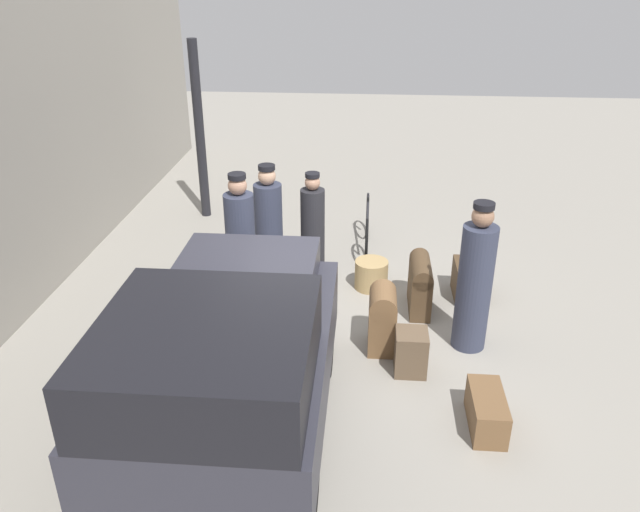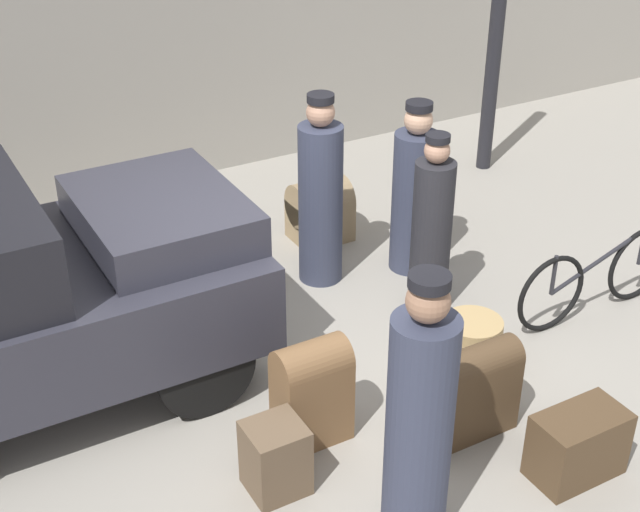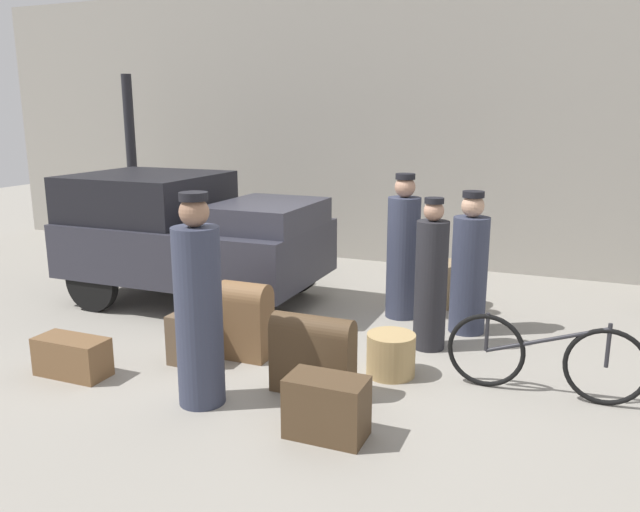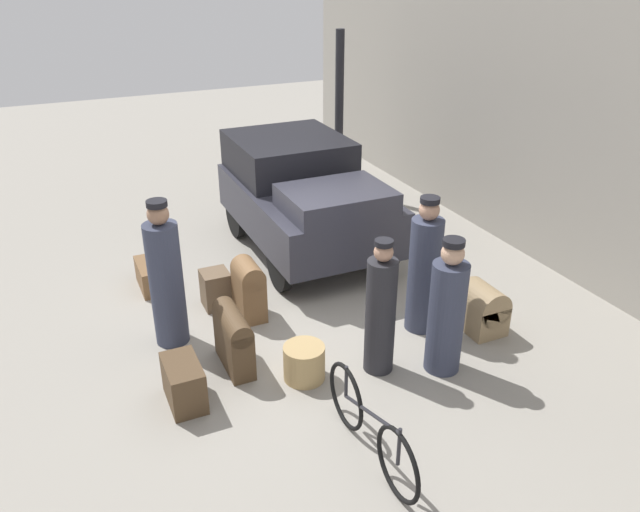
{
  "view_description": "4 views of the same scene",
  "coord_description": "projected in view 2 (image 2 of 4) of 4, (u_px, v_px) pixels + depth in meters",
  "views": [
    {
      "loc": [
        -6.64,
        -0.36,
        4.26
      ],
      "look_at": [
        0.2,
        0.2,
        0.95
      ],
      "focal_mm": 35.0,
      "sensor_mm": 36.0,
      "label": 1
    },
    {
      "loc": [
        -2.64,
        -4.85,
        4.25
      ],
      "look_at": [
        0.2,
        0.2,
        0.95
      ],
      "focal_mm": 50.0,
      "sensor_mm": 36.0,
      "label": 2
    },
    {
      "loc": [
        2.69,
        -5.89,
        2.48
      ],
      "look_at": [
        0.2,
        0.2,
        0.95
      ],
      "focal_mm": 35.0,
      "sensor_mm": 36.0,
      "label": 3
    },
    {
      "loc": [
        6.47,
        -2.64,
        4.33
      ],
      "look_at": [
        0.2,
        0.2,
        0.95
      ],
      "focal_mm": 35.0,
      "sensor_mm": 36.0,
      "label": 4
    }
  ],
  "objects": [
    {
      "name": "suitcase_black_upright",
      "position": [
        578.0,
        445.0,
        5.9
      ],
      "size": [
        0.62,
        0.36,
        0.49
      ],
      "color": "#4C3823",
      "rests_on": "ground"
    },
    {
      "name": "wicker_basket",
      "position": [
        471.0,
        343.0,
        6.97
      ],
      "size": [
        0.47,
        0.47,
        0.41
      ],
      "color": "tan",
      "rests_on": "ground"
    },
    {
      "name": "porter_carrying_trunk",
      "position": [
        414.0,
        196.0,
        8.06
      ],
      "size": [
        0.41,
        0.41,
        1.62
      ],
      "color": "#33384C",
      "rests_on": "ground"
    },
    {
      "name": "trunk_large_brown",
      "position": [
        312.0,
        389.0,
        6.12
      ],
      "size": [
        0.51,
        0.32,
        0.8
      ],
      "color": "brown",
      "rests_on": "ground"
    },
    {
      "name": "porter_with_bicycle",
      "position": [
        321.0,
        198.0,
        7.85
      ],
      "size": [
        0.4,
        0.4,
        1.77
      ],
      "color": "#33384C",
      "rests_on": "ground"
    },
    {
      "name": "trunk_umber_medium",
      "position": [
        276.0,
        458.0,
        5.77
      ],
      "size": [
        0.37,
        0.36,
        0.51
      ],
      "color": "brown",
      "rests_on": "ground"
    },
    {
      "name": "truck",
      "position": [
        6.0,
        290.0,
        6.28
      ],
      "size": [
        3.25,
        1.87,
        1.67
      ],
      "color": "black",
      "rests_on": "ground"
    },
    {
      "name": "porter_lifting_near_truck",
      "position": [
        431.0,
        233.0,
        7.42
      ],
      "size": [
        0.34,
        0.34,
        1.62
      ],
      "color": "#232328",
      "rests_on": "ground"
    },
    {
      "name": "ground_plane",
      "position": [
        310.0,
        380.0,
        6.9
      ],
      "size": [
        30.0,
        30.0,
        0.0
      ],
      "primitive_type": "plane",
      "color": "gray"
    },
    {
      "name": "trunk_barrel_dark",
      "position": [
        320.0,
        210.0,
        8.76
      ],
      "size": [
        0.56,
        0.46,
        0.63
      ],
      "color": "#937A56",
      "rests_on": "ground"
    },
    {
      "name": "trunk_wicker_pale",
      "position": [
        468.0,
        390.0,
        6.17
      ],
      "size": [
        0.75,
        0.27,
        0.73
      ],
      "color": "#4C3823",
      "rests_on": "ground"
    },
    {
      "name": "porter_standing_middle",
      "position": [
        420.0,
        422.0,
        5.18
      ],
      "size": [
        0.4,
        0.4,
        1.84
      ],
      "color": "#33384C",
      "rests_on": "ground"
    },
    {
      "name": "canopy_pillar_right",
      "position": [
        496.0,
        37.0,
        9.67
      ],
      "size": [
        0.16,
        0.16,
        3.07
      ],
      "color": "black",
      "rests_on": "ground"
    },
    {
      "name": "bicycle",
      "position": [
        596.0,
        277.0,
        7.54
      ],
      "size": [
        1.7,
        0.04,
        0.74
      ],
      "color": "black",
      "rests_on": "ground"
    }
  ]
}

